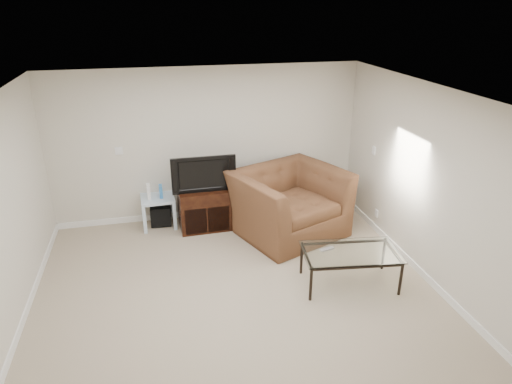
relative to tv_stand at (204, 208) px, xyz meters
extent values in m
plane|color=tan|center=(0.15, -2.05, -0.34)|extent=(5.00, 5.00, 0.00)
plane|color=white|center=(0.15, -2.05, 2.16)|extent=(5.00, 5.00, 0.00)
cube|color=silver|center=(0.15, 0.45, 0.91)|extent=(5.00, 0.02, 2.50)
cube|color=silver|center=(2.65, -2.05, 0.91)|extent=(0.02, 5.00, 2.50)
cube|color=white|center=(-1.25, 0.44, 0.91)|extent=(0.12, 0.02, 0.12)
cube|color=white|center=(2.64, -0.45, 0.91)|extent=(0.02, 0.09, 0.13)
cube|color=white|center=(2.64, -0.75, -0.04)|extent=(0.02, 0.08, 0.12)
cube|color=black|center=(0.00, -0.04, 0.22)|extent=(0.48, 0.35, 0.07)
imported|color=black|center=(0.00, -0.03, 0.62)|extent=(0.92, 0.19, 0.57)
cube|color=black|center=(-0.69, 0.25, -0.16)|extent=(0.34, 0.34, 0.32)
cube|color=white|center=(-0.85, 0.20, 0.28)|extent=(0.06, 0.17, 0.23)
cube|color=#337FCC|center=(-0.66, 0.21, 0.27)|extent=(0.05, 0.15, 0.20)
imported|color=#4D2B1C|center=(1.27, -0.50, 0.35)|extent=(1.83, 1.53, 1.37)
cube|color=#B2B2B7|center=(1.33, -1.93, 0.15)|extent=(0.20, 0.10, 0.02)
camera|label=1|loc=(-0.70, -6.66, 3.10)|focal=32.00mm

